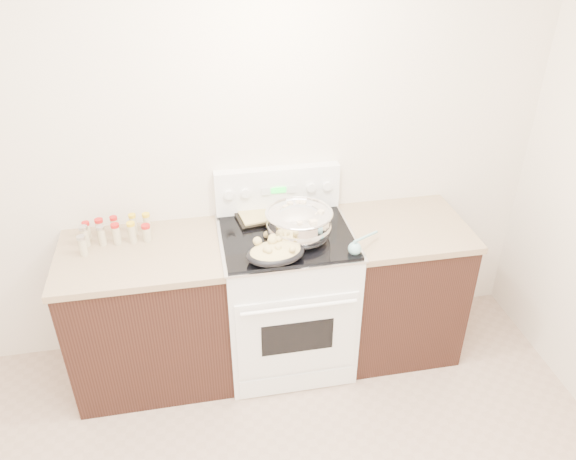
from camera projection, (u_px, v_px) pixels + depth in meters
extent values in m
cube|color=silver|center=(216.00, 149.00, 3.26)|extent=(4.00, 0.05, 2.70)
cube|color=black|center=(151.00, 317.00, 3.38)|extent=(0.90, 0.64, 0.88)
cube|color=brown|center=(140.00, 254.00, 3.14)|extent=(0.93, 0.67, 0.04)
cube|color=black|center=(397.00, 288.00, 3.63)|extent=(0.70, 0.64, 0.88)
cube|color=brown|center=(405.00, 227.00, 3.38)|extent=(0.73, 0.67, 0.04)
cube|color=white|center=(287.00, 300.00, 3.49)|extent=(0.76, 0.66, 0.92)
cube|color=white|center=(297.00, 337.00, 3.21)|extent=(0.70, 0.01, 0.55)
cube|color=black|center=(298.00, 337.00, 3.21)|extent=(0.42, 0.01, 0.22)
cylinder|color=white|center=(299.00, 308.00, 3.05)|extent=(0.65, 0.02, 0.02)
cube|color=white|center=(297.00, 383.00, 3.41)|extent=(0.70, 0.01, 0.14)
cube|color=silver|center=(286.00, 236.00, 3.25)|extent=(0.78, 0.68, 0.01)
cube|color=black|center=(286.00, 235.00, 3.24)|extent=(0.74, 0.64, 0.01)
cube|color=white|center=(277.00, 189.00, 3.41)|extent=(0.76, 0.07, 0.28)
cylinder|color=white|center=(229.00, 195.00, 3.32)|extent=(0.06, 0.02, 0.06)
cylinder|color=white|center=(246.00, 193.00, 3.33)|extent=(0.06, 0.02, 0.06)
cylinder|color=white|center=(311.00, 188.00, 3.39)|extent=(0.06, 0.02, 0.06)
cylinder|color=white|center=(327.00, 186.00, 3.41)|extent=(0.06, 0.02, 0.06)
cube|color=#19E533|center=(279.00, 190.00, 3.37)|extent=(0.09, 0.00, 0.04)
cube|color=silver|center=(265.00, 191.00, 3.35)|extent=(0.05, 0.00, 0.05)
cube|color=silver|center=(292.00, 189.00, 3.38)|extent=(0.05, 0.00, 0.05)
ellipsoid|color=silver|center=(299.00, 227.00, 3.16)|extent=(0.49, 0.49, 0.22)
cylinder|color=silver|center=(299.00, 237.00, 3.20)|extent=(0.20, 0.20, 0.01)
torus|color=silver|center=(299.00, 213.00, 3.11)|extent=(0.38, 0.38, 0.02)
cylinder|color=silver|center=(299.00, 223.00, 3.15)|extent=(0.36, 0.36, 0.12)
cylinder|color=brown|center=(299.00, 215.00, 3.12)|extent=(0.34, 0.34, 0.00)
cube|color=beige|center=(300.00, 224.00, 3.03)|extent=(0.04, 0.04, 0.02)
cube|color=beige|center=(303.00, 203.00, 3.22)|extent=(0.04, 0.04, 0.03)
cube|color=beige|center=(315.00, 222.00, 3.04)|extent=(0.03, 0.03, 0.02)
cube|color=beige|center=(313.00, 223.00, 3.03)|extent=(0.04, 0.04, 0.03)
cube|color=beige|center=(302.00, 210.00, 3.15)|extent=(0.04, 0.04, 0.03)
cube|color=beige|center=(290.00, 204.00, 3.21)|extent=(0.04, 0.04, 0.03)
cube|color=beige|center=(314.00, 215.00, 3.10)|extent=(0.04, 0.04, 0.03)
cube|color=beige|center=(298.00, 203.00, 3.23)|extent=(0.04, 0.04, 0.02)
cube|color=beige|center=(286.00, 208.00, 3.17)|extent=(0.04, 0.04, 0.03)
cube|color=beige|center=(321.00, 213.00, 3.13)|extent=(0.04, 0.04, 0.03)
ellipsoid|color=black|center=(275.00, 253.00, 2.99)|extent=(0.35, 0.26, 0.08)
ellipsoid|color=tan|center=(275.00, 252.00, 2.99)|extent=(0.31, 0.24, 0.06)
sphere|color=tan|center=(257.00, 241.00, 3.02)|extent=(0.05, 0.05, 0.05)
sphere|color=tan|center=(269.00, 251.00, 2.93)|extent=(0.04, 0.04, 0.04)
sphere|color=tan|center=(272.00, 241.00, 3.01)|extent=(0.05, 0.05, 0.05)
sphere|color=tan|center=(278.00, 239.00, 3.03)|extent=(0.04, 0.04, 0.04)
sphere|color=tan|center=(292.00, 249.00, 2.94)|extent=(0.04, 0.04, 0.04)
sphere|color=tan|center=(267.00, 249.00, 2.94)|extent=(0.05, 0.05, 0.05)
sphere|color=tan|center=(273.00, 239.00, 3.02)|extent=(0.05, 0.05, 0.05)
sphere|color=tan|center=(278.00, 248.00, 2.96)|extent=(0.04, 0.04, 0.04)
cube|color=black|center=(271.00, 212.00, 3.44)|extent=(0.48, 0.37, 0.02)
cube|color=tan|center=(271.00, 210.00, 3.43)|extent=(0.43, 0.32, 0.02)
sphere|color=tan|center=(262.00, 202.00, 3.49)|extent=(0.03, 0.03, 0.03)
sphere|color=tan|center=(290.00, 205.00, 3.46)|extent=(0.03, 0.03, 0.03)
sphere|color=tan|center=(282.00, 202.00, 3.49)|extent=(0.04, 0.04, 0.04)
sphere|color=tan|center=(290.00, 210.00, 3.41)|extent=(0.04, 0.04, 0.04)
sphere|color=tan|center=(294.00, 209.00, 3.41)|extent=(0.04, 0.04, 0.04)
sphere|color=tan|center=(270.00, 216.00, 3.33)|extent=(0.04, 0.04, 0.04)
sphere|color=tan|center=(271.00, 206.00, 3.45)|extent=(0.04, 0.04, 0.04)
sphere|color=tan|center=(275.00, 212.00, 3.38)|extent=(0.04, 0.04, 0.04)
sphere|color=tan|center=(287.00, 201.00, 3.50)|extent=(0.04, 0.04, 0.04)
sphere|color=tan|center=(255.00, 206.00, 3.44)|extent=(0.03, 0.03, 0.03)
cylinder|color=#A7894C|center=(272.00, 226.00, 3.30)|extent=(0.12, 0.23, 0.01)
sphere|color=#A7894C|center=(267.00, 235.00, 3.21)|extent=(0.04, 0.04, 0.04)
sphere|color=#77ADB2|center=(355.00, 249.00, 3.05)|extent=(0.07, 0.07, 0.07)
cylinder|color=#77ADB2|center=(366.00, 237.00, 3.12)|extent=(0.19, 0.17, 0.07)
cylinder|color=#BFB28C|center=(87.00, 232.00, 3.22)|extent=(0.04, 0.04, 0.09)
cylinder|color=#B21414|center=(85.00, 224.00, 3.19)|extent=(0.04, 0.04, 0.02)
cylinder|color=#BFB28C|center=(100.00, 229.00, 3.24)|extent=(0.05, 0.05, 0.09)
cylinder|color=#B21414|center=(99.00, 221.00, 3.21)|extent=(0.05, 0.05, 0.02)
cylinder|color=#BFB28C|center=(115.00, 227.00, 3.24)|extent=(0.04, 0.04, 0.11)
cylinder|color=#B21414|center=(113.00, 218.00, 3.21)|extent=(0.04, 0.04, 0.02)
cylinder|color=#BFB28C|center=(134.00, 225.00, 3.26)|extent=(0.04, 0.04, 0.11)
cylinder|color=gold|center=(132.00, 216.00, 3.23)|extent=(0.04, 0.04, 0.02)
cylinder|color=#BFB28C|center=(147.00, 224.00, 3.28)|extent=(0.04, 0.04, 0.10)
cylinder|color=gold|center=(146.00, 215.00, 3.24)|extent=(0.04, 0.04, 0.02)
cylinder|color=#BFB28C|center=(85.00, 237.00, 3.15)|extent=(0.05, 0.05, 0.11)
cylinder|color=#B2B2B7|center=(83.00, 228.00, 3.11)|extent=(0.05, 0.05, 0.02)
cylinder|color=#BFB28C|center=(102.00, 237.00, 3.16)|extent=(0.04, 0.04, 0.10)
cylinder|color=#B2B2B7|center=(100.00, 228.00, 3.12)|extent=(0.04, 0.04, 0.02)
cylinder|color=#BFB28C|center=(117.00, 235.00, 3.16)|extent=(0.05, 0.05, 0.11)
cylinder|color=#B21414|center=(115.00, 225.00, 3.13)|extent=(0.05, 0.05, 0.02)
cylinder|color=#BFB28C|center=(132.00, 234.00, 3.18)|extent=(0.04, 0.04, 0.11)
cylinder|color=gold|center=(131.00, 224.00, 3.14)|extent=(0.05, 0.05, 0.02)
cylinder|color=#BFB28C|center=(147.00, 234.00, 3.20)|extent=(0.05, 0.05, 0.09)
cylinder|color=#B21414|center=(146.00, 226.00, 3.17)|extent=(0.05, 0.05, 0.02)
cylinder|color=#BFB28C|center=(83.00, 247.00, 3.07)|extent=(0.04, 0.04, 0.11)
cylinder|color=#B2B2B7|center=(81.00, 238.00, 3.03)|extent=(0.05, 0.05, 0.02)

